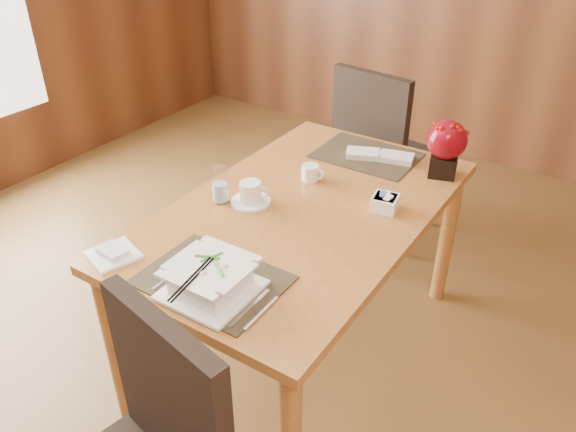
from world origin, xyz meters
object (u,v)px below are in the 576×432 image
Objects in this scene: dining_table at (303,228)px; far_chair at (380,146)px; coffee_cup at (251,194)px; berry_decor at (446,145)px; soup_setting at (211,279)px; sugar_caddy at (385,203)px; bread_plate at (113,255)px; water_glass at (220,185)px; creamer_jug at (310,173)px.

far_chair reaches higher than dining_table.
berry_decor is at bearing 49.69° from coffee_cup.
soup_setting is at bearing -86.50° from dining_table.
sugar_caddy reaches higher than bread_plate.
water_glass is 1.61× the size of creamer_jug.
creamer_jug is at bearing 98.67° from soup_setting.
far_chair is at bearing 87.99° from coffee_cup.
bread_plate is at bearing -108.10° from coffee_cup.
bread_plate is at bearing -98.48° from water_glass.
sugar_caddy reaches higher than dining_table.
berry_decor reaches higher than water_glass.
soup_setting reaches higher than coffee_cup.
coffee_cup is 0.13m from water_glass.
coffee_cup is (-0.19, -0.09, 0.14)m from dining_table.
creamer_jug is at bearing 114.90° from dining_table.
soup_setting is 0.41m from bread_plate.
far_chair is (-0.06, 0.84, -0.21)m from creamer_jug.
dining_table is 9.95× the size of water_glass.
water_glass is (-0.11, -0.06, 0.04)m from coffee_cup.
far_chair reaches higher than creamer_jug.
coffee_cup reaches higher than sugar_caddy.
bread_plate is at bearing -129.07° from sugar_caddy.
berry_decor is (0.45, 0.35, 0.11)m from creamer_jug.
soup_setting is 0.57m from water_glass.
berry_decor is (0.32, 1.16, 0.09)m from soup_setting.
dining_table is at bearing -149.67° from sugar_caddy.
water_glass is (-0.30, -0.14, 0.17)m from dining_table.
far_chair is (0.22, 1.67, -0.18)m from bread_plate.
bread_plate is (-0.72, -1.19, -0.13)m from berry_decor.
coffee_cup reaches higher than dining_table.
sugar_caddy is 0.42m from berry_decor.
soup_setting is at bearing -105.36° from berry_decor.
far_chair reaches higher than bread_plate.
dining_table is 0.34m from sugar_caddy.
dining_table is 5.62× the size of soup_setting.
dining_table is 0.62m from soup_setting.
sugar_caddy is at bearing 72.08° from soup_setting.
creamer_jug is at bearing 60.21° from water_glass.
creamer_jug is 0.86m from far_chair.
creamer_jug is (-0.10, 0.21, 0.13)m from dining_table.
creamer_jug is 0.09× the size of far_chair.
water_glass is 0.50m from bread_plate.
creamer_jug is at bearing 172.38° from sugar_caddy.
berry_decor is 1.61× the size of bread_plate.
soup_setting reaches higher than creamer_jug.
coffee_cup is at bearing 96.42° from far_chair.
bread_plate is at bearing -121.34° from berry_decor.
coffee_cup is (-0.23, 0.51, -0.01)m from soup_setting.
bread_plate is 0.15× the size of far_chair.
creamer_jug is 0.61× the size of bread_plate.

